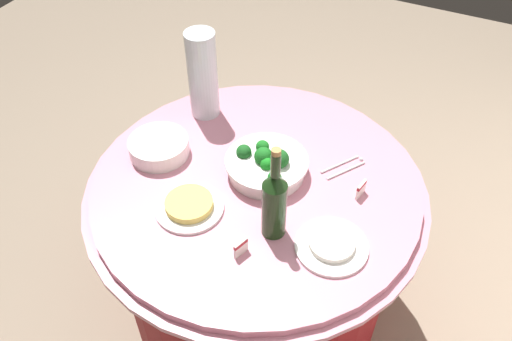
{
  "coord_description": "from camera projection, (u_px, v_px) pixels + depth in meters",
  "views": [
    {
      "loc": [
        1.09,
        0.53,
        1.99
      ],
      "look_at": [
        0.0,
        0.0,
        0.79
      ],
      "focal_mm": 36.5,
      "sensor_mm": 36.0,
      "label": 1
    }
  ],
  "objects": [
    {
      "name": "ground_plane",
      "position": [
        256.0,
        300.0,
        2.26
      ],
      "size": [
        6.0,
        6.0,
        0.0
      ],
      "primitive_type": "plane",
      "color": "gray"
    },
    {
      "name": "buffet_table",
      "position": [
        256.0,
        247.0,
        2.0
      ],
      "size": [
        1.16,
        1.16,
        0.74
      ],
      "color": "maroon",
      "rests_on": "ground_plane"
    },
    {
      "name": "broccoli_bowl",
      "position": [
        267.0,
        165.0,
        1.74
      ],
      "size": [
        0.28,
        0.28,
        0.12
      ],
      "color": "white",
      "rests_on": "buffet_table"
    },
    {
      "name": "plate_stack",
      "position": [
        159.0,
        147.0,
        1.82
      ],
      "size": [
        0.21,
        0.21,
        0.06
      ],
      "color": "white",
      "rests_on": "buffet_table"
    },
    {
      "name": "wine_bottle",
      "position": [
        274.0,
        203.0,
        1.5
      ],
      "size": [
        0.07,
        0.07,
        0.34
      ],
      "color": "#193414",
      "rests_on": "buffet_table"
    },
    {
      "name": "decorative_fruit_vase",
      "position": [
        203.0,
        80.0,
        1.9
      ],
      "size": [
        0.11,
        0.11,
        0.34
      ],
      "color": "silver",
      "rests_on": "buffet_table"
    },
    {
      "name": "serving_tongs",
      "position": [
        345.0,
        167.0,
        1.79
      ],
      "size": [
        0.16,
        0.12,
        0.01
      ],
      "color": "silver",
      "rests_on": "buffet_table"
    },
    {
      "name": "food_plate_noodles",
      "position": [
        189.0,
        206.0,
        1.64
      ],
      "size": [
        0.22,
        0.22,
        0.04
      ],
      "color": "white",
      "rests_on": "buffet_table"
    },
    {
      "name": "food_plate_rice",
      "position": [
        332.0,
        245.0,
        1.54
      ],
      "size": [
        0.22,
        0.22,
        0.03
      ],
      "color": "white",
      "rests_on": "buffet_table"
    },
    {
      "name": "label_placard_front",
      "position": [
        241.0,
        247.0,
        1.51
      ],
      "size": [
        0.05,
        0.02,
        0.05
      ],
      "color": "white",
      "rests_on": "buffet_table"
    },
    {
      "name": "label_placard_mid",
      "position": [
        361.0,
        189.0,
        1.67
      ],
      "size": [
        0.05,
        0.02,
        0.05
      ],
      "color": "white",
      "rests_on": "buffet_table"
    }
  ]
}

